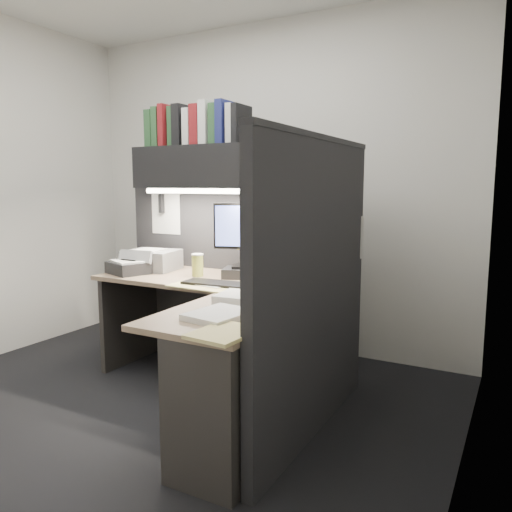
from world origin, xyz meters
name	(u,v)px	position (x,y,z in m)	size (l,w,h in m)	color
floor	(155,407)	(0.00, 0.00, 0.00)	(3.50, 3.50, 0.00)	black
wall_back	(266,188)	(0.00, 1.50, 1.35)	(3.50, 0.04, 2.70)	silver
wall_right	(472,190)	(1.75, 0.00, 1.35)	(0.04, 3.00, 2.70)	silver
partition_back	(235,261)	(0.03, 0.93, 0.80)	(1.90, 0.06, 1.60)	black
partition_right	(315,292)	(0.98, 0.18, 0.80)	(0.06, 1.50, 1.60)	black
desk	(211,349)	(0.43, 0.00, 0.44)	(1.70, 1.53, 0.73)	#957C5E
overhead_shelf	(233,167)	(0.12, 0.75, 1.50)	(1.55, 0.34, 0.30)	black
task_light_tube	(223,191)	(0.12, 0.61, 1.33)	(0.04, 0.04, 1.32)	white
monitor	(248,248)	(0.28, 0.69, 0.94)	(0.47, 0.31, 0.52)	black
keyboard	(220,284)	(0.27, 0.35, 0.74)	(0.50, 0.17, 0.02)	black
mousepad	(278,286)	(0.60, 0.51, 0.73)	(0.22, 0.20, 0.00)	navy
mouse	(277,282)	(0.58, 0.53, 0.75)	(0.07, 0.11, 0.04)	black
telephone	(290,274)	(0.59, 0.72, 0.78)	(0.23, 0.24, 0.09)	beige
coffee_cup	(198,266)	(-0.07, 0.57, 0.81)	(0.08, 0.08, 0.15)	#BEBB4C
printer	(152,260)	(-0.54, 0.63, 0.80)	(0.37, 0.32, 0.15)	gray
notebook_stack	(128,268)	(-0.58, 0.42, 0.77)	(0.28, 0.24, 0.09)	black
open_folder	(211,285)	(0.21, 0.32, 0.73)	(0.49, 0.32, 0.01)	#DECE7D
paper_stack_a	(244,299)	(0.64, 0.01, 0.76)	(0.28, 0.24, 0.05)	white
paper_stack_b	(219,315)	(0.68, -0.31, 0.75)	(0.24, 0.30, 0.03)	white
manila_stack	(224,333)	(0.85, -0.53, 0.74)	(0.23, 0.29, 0.02)	#DECE7D
binder_row	(196,126)	(-0.18, 0.75, 1.79)	(0.81, 0.25, 0.30)	#254A29
pinned_papers	(258,234)	(0.42, 0.56, 1.05)	(1.76, 1.31, 0.51)	white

